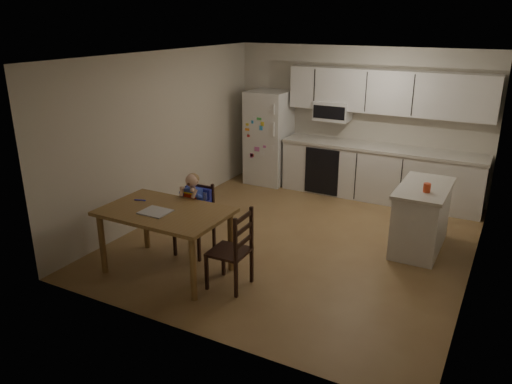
{
  "coord_description": "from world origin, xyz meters",
  "views": [
    {
      "loc": [
        2.51,
        -5.89,
        2.97
      ],
      "look_at": [
        -0.13,
        -0.98,
        0.99
      ],
      "focal_mm": 35.0,
      "sensor_mm": 36.0,
      "label": 1
    }
  ],
  "objects": [
    {
      "name": "refrigerator",
      "position": [
        -1.55,
        2.15,
        0.85
      ],
      "size": [
        0.72,
        0.7,
        1.7
      ],
      "primitive_type": "cube",
      "color": "silver",
      "rests_on": "ground"
    },
    {
      "name": "kitchen_island",
      "position": [
        1.54,
        0.55,
        0.44
      ],
      "size": [
        0.62,
        1.19,
        0.88
      ],
      "color": "silver",
      "rests_on": "ground"
    },
    {
      "name": "chair_booster",
      "position": [
        -1.04,
        -0.96,
        0.66
      ],
      "size": [
        0.42,
        0.42,
        1.09
      ],
      "rotation": [
        0.0,
        0.0,
        0.04
      ],
      "color": "black",
      "rests_on": "ground"
    },
    {
      "name": "red_cup",
      "position": [
        1.6,
        0.33,
        0.93
      ],
      "size": [
        0.09,
        0.09,
        0.11
      ],
      "primitive_type": "cylinder",
      "color": "#E24420",
      "rests_on": "kitchen_island"
    },
    {
      "name": "chair_side",
      "position": [
        -0.09,
        -1.53,
        0.54
      ],
      "size": [
        0.43,
        0.43,
        0.95
      ],
      "rotation": [
        0.0,
        0.0,
        -1.54
      ],
      "color": "black",
      "rests_on": "ground"
    },
    {
      "name": "room",
      "position": [
        0.0,
        0.48,
        1.25
      ],
      "size": [
        4.52,
        5.01,
        2.51
      ],
      "color": "olive",
      "rests_on": "ground"
    },
    {
      "name": "dining_table",
      "position": [
        -1.04,
        -1.58,
        0.69
      ],
      "size": [
        1.5,
        0.96,
        0.8
      ],
      "color": "olive",
      "rests_on": "ground"
    },
    {
      "name": "napkin",
      "position": [
        -1.09,
        -1.69,
        0.81
      ],
      "size": [
        0.33,
        0.29,
        0.01
      ],
      "primitive_type": "cube",
      "color": "#B7B6BC",
      "rests_on": "dining_table"
    },
    {
      "name": "toddler_spoon",
      "position": [
        -1.52,
        -1.47,
        0.81
      ],
      "size": [
        0.12,
        0.06,
        0.02
      ],
      "primitive_type": "cylinder",
      "rotation": [
        0.0,
        1.57,
        0.35
      ],
      "color": "#292FC0",
      "rests_on": "dining_table"
    },
    {
      "name": "kitchen_run",
      "position": [
        0.5,
        2.24,
        0.88
      ],
      "size": [
        3.37,
        0.62,
        2.15
      ],
      "color": "silver",
      "rests_on": "ground"
    }
  ]
}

